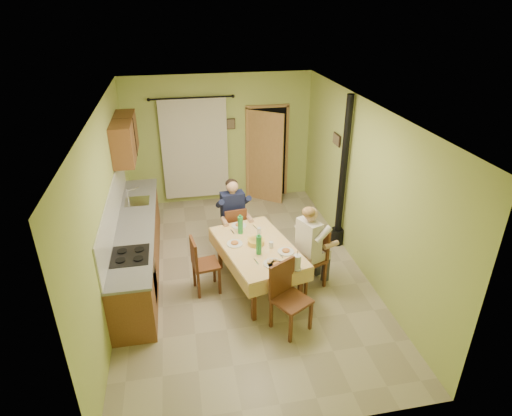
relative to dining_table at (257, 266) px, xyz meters
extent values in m
cube|color=tan|center=(-0.17, 0.41, -0.38)|extent=(4.00, 6.00, 0.01)
cube|color=#B9CD69|center=(-0.17, 3.41, 1.02)|extent=(4.00, 0.04, 2.80)
cube|color=#B9CD69|center=(-0.17, -2.59, 1.02)|extent=(4.00, 0.04, 2.80)
cube|color=#B9CD69|center=(-2.17, 0.41, 1.02)|extent=(0.04, 6.00, 2.80)
cube|color=#B9CD69|center=(1.83, 0.41, 1.02)|extent=(0.04, 6.00, 2.80)
cube|color=white|center=(-0.17, 0.41, 2.42)|extent=(4.00, 6.00, 0.04)
cube|color=brown|center=(-1.87, 0.81, 0.06)|extent=(0.60, 3.60, 0.88)
cube|color=gray|center=(-1.87, 0.81, 0.52)|extent=(0.64, 3.64, 0.04)
cube|color=white|center=(-2.16, 0.81, 0.85)|extent=(0.02, 3.60, 0.66)
cube|color=silver|center=(-1.87, 1.61, 0.53)|extent=(0.42, 0.42, 0.03)
cube|color=black|center=(-1.87, -0.19, 0.54)|extent=(0.52, 0.56, 0.02)
cube|color=black|center=(-1.58, -0.19, 0.07)|extent=(0.01, 0.55, 0.55)
cube|color=brown|center=(-1.99, 2.11, 1.57)|extent=(0.35, 1.40, 0.70)
cylinder|color=black|center=(-0.72, 3.29, 1.97)|extent=(1.70, 0.04, 0.04)
cube|color=silver|center=(-0.72, 3.31, 0.87)|extent=(1.40, 0.06, 2.20)
cube|color=black|center=(0.88, 3.40, 0.65)|extent=(0.84, 0.03, 2.06)
cube|color=#B4824B|center=(0.43, 3.38, 0.65)|extent=(0.06, 0.06, 2.12)
cube|color=#B4824B|center=(1.33, 3.38, 0.65)|extent=(0.06, 0.06, 2.12)
cube|color=#B4824B|center=(0.88, 3.38, 1.71)|extent=(0.96, 0.06, 0.06)
cube|color=#B4824B|center=(0.79, 3.13, 0.64)|extent=(0.68, 0.52, 2.04)
cube|color=#F1C57B|center=(0.00, 0.00, 0.36)|extent=(1.37, 1.88, 0.04)
cube|color=#F1C57B|center=(0.19, -0.82, 0.25)|extent=(0.99, 0.25, 0.22)
cube|color=#F1C57B|center=(-0.19, 0.82, 0.25)|extent=(0.99, 0.25, 0.22)
cube|color=#F1C57B|center=(-0.49, -0.12, 0.25)|extent=(0.40, 1.65, 0.22)
cube|color=#F1C57B|center=(0.49, 0.12, 0.25)|extent=(0.40, 1.65, 0.22)
cylinder|color=white|center=(-0.18, 0.67, 0.39)|extent=(0.25, 0.25, 0.02)
ellipsoid|color=#CC7233|center=(-0.18, 0.67, 0.41)|extent=(0.12, 0.12, 0.05)
cylinder|color=white|center=(0.17, -0.60, 0.39)|extent=(0.25, 0.25, 0.02)
ellipsoid|color=#CC7233|center=(0.17, -0.60, 0.41)|extent=(0.12, 0.12, 0.05)
cylinder|color=white|center=(0.39, -0.26, 0.39)|extent=(0.25, 0.25, 0.02)
ellipsoid|color=#CC7233|center=(0.39, -0.26, 0.41)|extent=(0.12, 0.12, 0.05)
cylinder|color=white|center=(-0.34, 0.11, 0.39)|extent=(0.25, 0.25, 0.02)
ellipsoid|color=#CC7233|center=(-0.34, 0.11, 0.41)|extent=(0.12, 0.12, 0.05)
cylinder|color=yellow|center=(-0.01, 0.05, 0.42)|extent=(0.26, 0.26, 0.08)
cylinder|color=white|center=(0.13, -0.54, 0.39)|extent=(0.28, 0.28, 0.02)
cube|color=tan|center=(0.19, -0.52, 0.41)|extent=(0.07, 0.06, 0.03)
cube|color=tan|center=(0.16, -0.49, 0.41)|extent=(0.07, 0.07, 0.03)
cube|color=tan|center=(0.15, -0.60, 0.41)|extent=(0.06, 0.05, 0.03)
cube|color=tan|center=(0.10, -0.49, 0.41)|extent=(0.06, 0.07, 0.03)
cube|color=tan|center=(0.07, -0.53, 0.41)|extent=(0.07, 0.05, 0.03)
cube|color=tan|center=(0.14, -0.60, 0.41)|extent=(0.07, 0.07, 0.03)
cylinder|color=silver|center=(0.19, -0.10, 0.43)|extent=(0.07, 0.07, 0.10)
cylinder|color=silver|center=(0.10, 0.36, 0.43)|extent=(0.07, 0.07, 0.10)
cylinder|color=white|center=(0.43, -0.72, 0.50)|extent=(0.11, 0.11, 0.22)
cylinder|color=silver|center=(0.43, -0.72, 0.53)|extent=(0.02, 0.02, 0.30)
cube|color=#5D3019|center=(-0.22, 1.08, 0.10)|extent=(0.43, 0.43, 0.04)
cube|color=#5D3019|center=(-0.20, 0.91, 0.34)|extent=(0.38, 0.09, 0.44)
cube|color=#5D3019|center=(0.27, -1.05, 0.10)|extent=(0.61, 0.61, 0.04)
cube|color=#5D3019|center=(0.17, -0.87, 0.38)|extent=(0.41, 0.26, 0.51)
cube|color=#5D3019|center=(0.81, -0.12, 0.10)|extent=(0.57, 0.57, 0.04)
cube|color=#5D3019|center=(0.99, -0.04, 0.37)|extent=(0.20, 0.42, 0.50)
cube|color=#5D3019|center=(-0.81, 0.05, 0.10)|extent=(0.44, 0.44, 0.04)
cube|color=#5D3019|center=(-0.98, 0.02, 0.34)|extent=(0.10, 0.39, 0.45)
cube|color=#141938|center=(-0.21, 0.98, 0.18)|extent=(0.41, 0.44, 0.16)
cube|color=#141938|center=(-0.23, 1.11, 0.53)|extent=(0.43, 0.27, 0.54)
sphere|color=tan|center=(-0.23, 1.10, 0.92)|extent=(0.21, 0.21, 0.21)
ellipsoid|color=black|center=(-0.23, 1.14, 0.96)|extent=(0.21, 0.21, 0.16)
cube|color=silver|center=(0.90, -0.08, 0.18)|extent=(0.51, 0.48, 0.16)
cube|color=silver|center=(0.78, -0.13, 0.53)|extent=(0.35, 0.45, 0.54)
sphere|color=tan|center=(0.79, -0.12, 0.92)|extent=(0.21, 0.21, 0.21)
ellipsoid|color=olive|center=(0.75, -0.14, 0.96)|extent=(0.21, 0.21, 0.16)
cylinder|color=black|center=(1.73, 1.01, 1.02)|extent=(0.12, 0.12, 2.80)
cylinder|color=black|center=(1.73, 1.01, -0.23)|extent=(0.24, 0.24, 0.30)
cube|color=black|center=(0.08, 3.38, 1.37)|extent=(0.19, 0.03, 0.23)
cube|color=brown|center=(1.80, 1.61, 1.47)|extent=(0.03, 0.31, 0.21)
camera|label=1|loc=(-1.08, -5.53, 3.87)|focal=30.00mm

